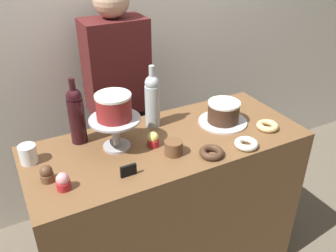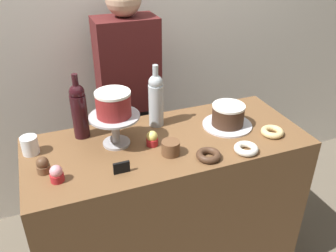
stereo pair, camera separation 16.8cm
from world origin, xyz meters
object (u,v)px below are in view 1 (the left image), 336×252
(wine_bottle_dark_red, at_px, (76,115))
(cupcake_lemon, at_px, (153,140))
(white_layer_cake, at_px, (114,107))
(wine_bottle_clear, at_px, (152,100))
(chocolate_round_cake, at_px, (224,112))
(coffee_cup_ceramic, at_px, (28,154))
(donut_chocolate, at_px, (212,152))
(price_sign_chalkboard, at_px, (128,171))
(cake_stand_pedestal, at_px, (115,128))
(donut_sugar, at_px, (246,144))
(barista_figure, at_px, (119,110))
(cookie_stack, at_px, (174,148))
(cupcake_chocolate, at_px, (47,174))
(cupcake_strawberry, at_px, (63,182))
(donut_glazed, at_px, (267,126))

(wine_bottle_dark_red, xyz_separation_m, cupcake_lemon, (0.30, -0.20, -0.11))
(white_layer_cake, relative_size, wine_bottle_clear, 0.50)
(chocolate_round_cake, height_order, coffee_cup_ceramic, chocolate_round_cake)
(donut_chocolate, relative_size, price_sign_chalkboard, 1.60)
(cupcake_lemon, bearing_deg, cake_stand_pedestal, 155.59)
(wine_bottle_dark_red, xyz_separation_m, donut_sugar, (0.68, -0.41, -0.13))
(donut_sugar, bearing_deg, barista_figure, 111.84)
(donut_chocolate, bearing_deg, wine_bottle_dark_red, 141.26)
(cupcake_lemon, xyz_separation_m, cookie_stack, (0.05, -0.10, -0.00))
(cake_stand_pedestal, relative_size, wine_bottle_dark_red, 0.72)
(cookie_stack, height_order, price_sign_chalkboard, cookie_stack)
(wine_bottle_clear, bearing_deg, cake_stand_pedestal, -155.25)
(cupcake_lemon, bearing_deg, cupcake_chocolate, -175.76)
(cupcake_lemon, xyz_separation_m, coffee_cup_ceramic, (-0.54, 0.13, 0.01))
(cookie_stack, relative_size, barista_figure, 0.05)
(donut_sugar, height_order, price_sign_chalkboard, price_sign_chalkboard)
(white_layer_cake, height_order, wine_bottle_clear, wine_bottle_clear)
(price_sign_chalkboard, bearing_deg, barista_figure, 72.31)
(cupcake_lemon, relative_size, donut_chocolate, 0.66)
(cupcake_lemon, relative_size, cookie_stack, 0.88)
(white_layer_cake, xyz_separation_m, coffee_cup_ceramic, (-0.38, 0.06, -0.17))
(white_layer_cake, relative_size, cupcake_chocolate, 2.17)
(cake_stand_pedestal, bearing_deg, cookie_stack, -39.50)
(donut_chocolate, relative_size, donut_sugar, 1.00)
(cupcake_strawberry, relative_size, cupcake_chocolate, 1.00)
(wine_bottle_dark_red, xyz_separation_m, cookie_stack, (0.35, -0.30, -0.11))
(cake_stand_pedestal, relative_size, coffee_cup_ceramic, 2.76)
(white_layer_cake, xyz_separation_m, cupcake_lemon, (0.16, -0.07, -0.18))
(donut_glazed, bearing_deg, donut_sugar, -157.32)
(cake_stand_pedestal, xyz_separation_m, cupcake_chocolate, (-0.34, -0.11, -0.07))
(wine_bottle_clear, height_order, donut_glazed, wine_bottle_clear)
(cupcake_lemon, height_order, donut_chocolate, cupcake_lemon)
(cookie_stack, bearing_deg, chocolate_round_cake, 20.35)
(cake_stand_pedestal, distance_m, cookie_stack, 0.28)
(cupcake_strawberry, xyz_separation_m, cupcake_chocolate, (-0.05, 0.08, 0.00))
(cupcake_strawberry, height_order, cupcake_chocolate, same)
(cupcake_strawberry, bearing_deg, wine_bottle_clear, 29.32)
(cake_stand_pedestal, bearing_deg, wine_bottle_clear, 24.75)
(white_layer_cake, distance_m, donut_sugar, 0.64)
(wine_bottle_clear, xyz_separation_m, donut_chocolate, (0.11, -0.37, -0.13))
(cupcake_chocolate, xyz_separation_m, donut_sugar, (0.88, -0.17, -0.02))
(chocolate_round_cake, distance_m, wine_bottle_dark_red, 0.74)
(barista_figure, bearing_deg, donut_glazed, -54.10)
(cupcake_chocolate, distance_m, barista_figure, 0.86)
(white_layer_cake, xyz_separation_m, cookie_stack, (0.21, -0.17, -0.18))
(chocolate_round_cake, xyz_separation_m, cupcake_lemon, (-0.42, -0.04, -0.03))
(wine_bottle_dark_red, distance_m, donut_sugar, 0.80)
(donut_chocolate, bearing_deg, cupcake_lemon, 135.70)
(white_layer_cake, distance_m, cupcake_strawberry, 0.39)
(donut_sugar, relative_size, barista_figure, 0.07)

